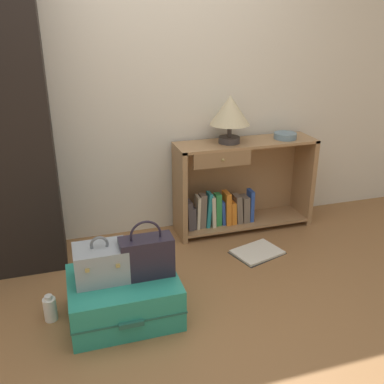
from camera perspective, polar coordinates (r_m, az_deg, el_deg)
name	(u,v)px	position (r m, az deg, el deg)	size (l,w,h in m)	color
ground_plane	(185,343)	(2.57, -0.90, -19.28)	(9.00, 9.00, 0.00)	olive
back_wall	(129,74)	(3.42, -8.34, 15.17)	(6.40, 0.10, 2.60)	silver
bookshelf	(237,188)	(3.66, 6.00, 0.55)	(1.17, 0.34, 0.77)	#A37A51
table_lamp	(230,112)	(3.43, 5.05, 10.49)	(0.32, 0.32, 0.38)	#3D3838
bowl	(285,136)	(3.67, 12.20, 7.27)	(0.19, 0.19, 0.05)	slate
suitcase_large	(124,297)	(2.71, -8.97, -13.48)	(0.65, 0.54, 0.27)	teal
train_case	(101,263)	(2.60, -11.94, -9.13)	(0.31, 0.24, 0.28)	#8E99A3
handbag	(147,256)	(2.58, -6.01, -8.39)	(0.31, 0.14, 0.36)	#231E2D
bottle	(50,309)	(2.81, -18.23, -14.42)	(0.08, 0.08, 0.17)	white
open_book_on_floor	(257,252)	(3.41, 8.60, -7.88)	(0.44, 0.37, 0.02)	white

